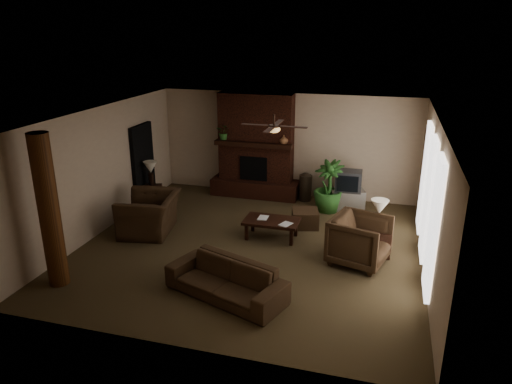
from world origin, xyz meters
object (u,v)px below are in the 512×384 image
(ottoman, at_px, (305,218))
(log_column, at_px, (49,212))
(floor_plant, at_px, (328,197))
(armchair_left, at_px, (149,208))
(coffee_table, at_px, (272,222))
(lamp_right, at_px, (379,209))
(floor_vase, at_px, (305,185))
(side_table_right, at_px, (376,242))
(armchair_right, at_px, (360,238))
(side_table_left, at_px, (152,197))
(lamp_left, at_px, (151,169))
(sofa, at_px, (226,274))
(tv_stand, at_px, (347,199))

(ottoman, bearing_deg, log_column, -135.51)
(ottoman, relative_size, floor_plant, 0.46)
(armchair_left, relative_size, coffee_table, 1.13)
(ottoman, distance_m, lamp_right, 2.13)
(ottoman, bearing_deg, floor_vase, 100.08)
(log_column, relative_size, armchair_left, 2.07)
(armchair_left, height_order, side_table_right, armchair_left)
(armchair_right, xyz_separation_m, side_table_left, (-5.41, 1.71, -0.26))
(side_table_left, height_order, lamp_right, lamp_right)
(armchair_left, height_order, coffee_table, armchair_left)
(log_column, distance_m, side_table_left, 4.15)
(floor_plant, bearing_deg, lamp_left, -168.85)
(sofa, distance_m, floor_vase, 5.16)
(log_column, height_order, floor_plant, log_column)
(coffee_table, bearing_deg, armchair_left, -171.20)
(coffee_table, bearing_deg, lamp_left, 162.43)
(log_column, bearing_deg, coffee_table, 42.11)
(armchair_left, xyz_separation_m, tv_stand, (4.16, 2.70, -0.34))
(lamp_right, bearing_deg, side_table_left, 167.66)
(log_column, xyz_separation_m, coffee_table, (3.26, 2.95, -1.03))
(floor_plant, xyz_separation_m, lamp_right, (1.28, -2.19, 0.63))
(lamp_left, bearing_deg, coffee_table, -17.57)
(floor_vase, bearing_deg, armchair_left, -135.00)
(armchair_right, bearing_deg, armchair_left, 102.44)
(armchair_left, relative_size, ottoman, 2.26)
(floor_plant, bearing_deg, tv_stand, 34.00)
(side_table_right, bearing_deg, side_table_left, 167.75)
(tv_stand, xyz_separation_m, lamp_left, (-4.89, -1.18, 0.75))
(tv_stand, relative_size, floor_plant, 0.65)
(tv_stand, distance_m, lamp_left, 5.09)
(armchair_left, distance_m, tv_stand, 4.97)
(armchair_right, relative_size, side_table_right, 1.94)
(side_table_left, bearing_deg, ottoman, -2.72)
(log_column, distance_m, lamp_right, 6.18)
(log_column, bearing_deg, tv_stand, 48.09)
(armchair_left, distance_m, floor_plant, 4.42)
(tv_stand, height_order, floor_plant, floor_plant)
(side_table_left, bearing_deg, log_column, -87.13)
(lamp_right, bearing_deg, tv_stand, 108.51)
(armchair_left, height_order, lamp_left, lamp_left)
(tv_stand, relative_size, side_table_left, 1.55)
(armchair_left, xyz_separation_m, side_table_left, (-0.73, 1.46, -0.32))
(log_column, distance_m, armchair_left, 2.71)
(log_column, bearing_deg, sofa, 7.62)
(side_table_right, bearing_deg, ottoman, 147.65)
(coffee_table, distance_m, floor_plant, 2.20)
(sofa, distance_m, floor_plant, 4.66)
(side_table_right, bearing_deg, sofa, -136.22)
(floor_vase, bearing_deg, ottoman, -79.92)
(ottoman, xyz_separation_m, lamp_left, (-4.06, 0.25, 0.80))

